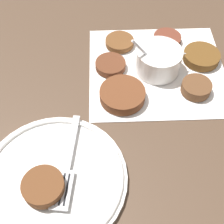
{
  "coord_description": "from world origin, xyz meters",
  "views": [
    {
      "loc": [
        -0.07,
        -0.45,
        0.47
      ],
      "look_at": [
        -0.07,
        -0.12,
        0.02
      ],
      "focal_mm": 50.0,
      "sensor_mm": 36.0,
      "label": 1
    }
  ],
  "objects_px": {
    "serving_plate": "(54,178)",
    "fork": "(66,169)",
    "fritter_on_plate": "(43,186)",
    "sauce_bowl": "(159,62)"
  },
  "relations": [
    {
      "from": "fork",
      "to": "sauce_bowl",
      "type": "bearing_deg",
      "value": 53.23
    },
    {
      "from": "fritter_on_plate",
      "to": "fork",
      "type": "height_order",
      "value": "fritter_on_plate"
    },
    {
      "from": "sauce_bowl",
      "to": "fritter_on_plate",
      "type": "xyz_separation_m",
      "value": [
        -0.2,
        -0.26,
        -0.0
      ]
    },
    {
      "from": "serving_plate",
      "to": "fritter_on_plate",
      "type": "bearing_deg",
      "value": -117.77
    },
    {
      "from": "serving_plate",
      "to": "fritter_on_plate",
      "type": "height_order",
      "value": "fritter_on_plate"
    },
    {
      "from": "fritter_on_plate",
      "to": "fork",
      "type": "xyz_separation_m",
      "value": [
        0.03,
        0.03,
        -0.01
      ]
    },
    {
      "from": "fritter_on_plate",
      "to": "fork",
      "type": "distance_m",
      "value": 0.05
    },
    {
      "from": "serving_plate",
      "to": "fork",
      "type": "distance_m",
      "value": 0.03
    },
    {
      "from": "sauce_bowl",
      "to": "serving_plate",
      "type": "bearing_deg",
      "value": -128.73
    },
    {
      "from": "sauce_bowl",
      "to": "fritter_on_plate",
      "type": "bearing_deg",
      "value": -127.94
    }
  ]
}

